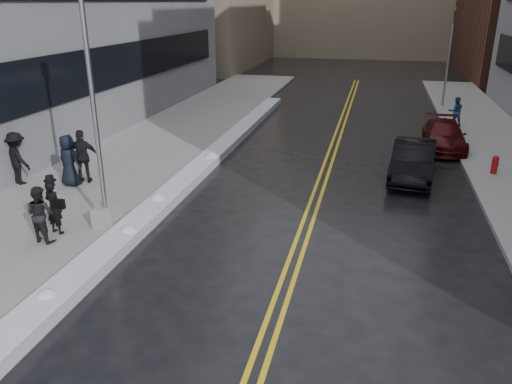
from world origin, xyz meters
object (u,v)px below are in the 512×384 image
Objects in this scene: car_maroon at (444,136)px; pedestrian_fedora at (54,207)px; lamppost at (99,150)px; pedestrian_c at (69,160)px; pedestrian_east at (456,111)px; fire_hydrant at (495,164)px; pedestrian_e at (17,158)px; car_black at (413,161)px; traffic_signal at (449,54)px; pedestrian_b at (40,214)px; pedestrian_d at (83,157)px.

pedestrian_fedora is at bearing -133.25° from car_maroon.
pedestrian_c is at bearing 136.19° from lamppost.
pedestrian_east is (14.85, 13.17, -0.16)m from pedestrian_c.
fire_hydrant is 0.37× the size of pedestrian_e.
pedestrian_fedora is 4.16m from pedestrian_c.
car_black is (-2.62, -9.04, -0.21)m from pedestrian_east.
pedestrian_east is (12.96, 16.87, -0.01)m from pedestrian_fedora.
pedestrian_b is (-13.03, -23.31, -2.44)m from traffic_signal.
pedestrian_fedora is (-1.17, -0.77, -1.58)m from lamppost.
fire_hydrant is 18.11m from pedestrian_e.
fire_hydrant is at bearing 22.80° from car_black.
car_maroon is (1.63, 4.69, -0.09)m from car_black.
pedestrian_d is 1.03× the size of pedestrian_e.
pedestrian_c reaches higher than car_maroon.
car_black reaches higher than car_maroon.
fire_hydrant is (12.30, 8.00, -1.98)m from lamppost.
pedestrian_d reaches higher than pedestrian_c.
pedestrian_east is 0.36× the size of car_black.
pedestrian_d is (-14.54, -18.66, -2.25)m from traffic_signal.
traffic_signal is at bearing -108.84° from pedestrian_b.
pedestrian_east is 0.36× the size of car_maroon.
pedestrian_c is at bearing -147.07° from car_maroon.
fire_hydrant is 0.45× the size of pedestrian_b.
fire_hydrant is 14.30m from traffic_signal.
pedestrian_fedora is 0.85× the size of pedestrian_c.
pedestrian_e is at bearing -1.30° from pedestrian_d.
pedestrian_d reaches higher than pedestrian_fedora.
traffic_signal reaches higher than car_maroon.
pedestrian_fedora is 1.01× the size of pedestrian_east.
car_maroon is at bearing 47.45° from lamppost.
pedestrian_e is (-2.26, -0.67, -0.03)m from pedestrian_d.
pedestrian_d is 0.45× the size of car_black.
car_black is at bearing -130.77° from pedestrian_b.
car_black is at bearing 179.65° from pedestrian_d.
pedestrian_b reaches higher than pedestrian_fedora.
fire_hydrant is at bearing -135.11° from pedestrian_b.
traffic_signal is 3.79× the size of pedestrian_east.
pedestrian_d reaches higher than fire_hydrant.
pedestrian_fedora is at bearing 93.09° from pedestrian_d.
traffic_signal is 3.00× the size of pedestrian_d.
pedestrian_c is 1.96m from pedestrian_e.
pedestrian_e is at bearing -29.04° from pedestrian_fedora.
traffic_signal is 3.74× the size of pedestrian_fedora.
pedestrian_c reaches higher than pedestrian_b.
pedestrian_fedora is 0.82× the size of pedestrian_e.
car_maroon is (-0.99, -4.34, -0.31)m from pedestrian_east.
car_maroon is at bearing -131.53° from pedestrian_c.
car_black is 1.01× the size of car_maroon.
pedestrian_c is (-1.83, 4.25, 0.13)m from pedestrian_b.
fire_hydrant is 0.12× the size of traffic_signal.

